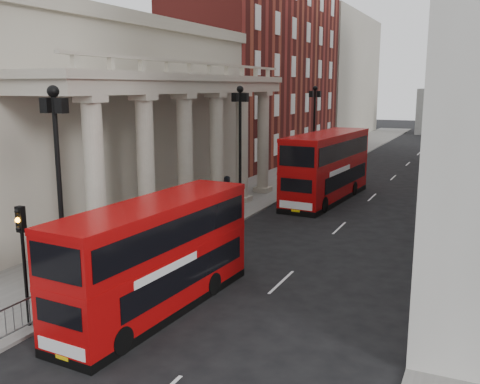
{
  "coord_description": "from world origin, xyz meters",
  "views": [
    {
      "loc": [
        13.62,
        -10.84,
        8.39
      ],
      "look_at": [
        2.63,
        12.98,
        3.2
      ],
      "focal_mm": 40.0,
      "sensor_mm": 36.0,
      "label": 1
    }
  ],
  "objects_px": {
    "pedestrian_a": "(117,235)",
    "bus_far": "(327,165)",
    "monument_column": "(447,42)",
    "lamp_post_mid": "(240,142)",
    "lamp_post_north": "(314,126)",
    "pedestrian_c": "(227,188)",
    "bus_near": "(157,254)",
    "lamp_post_south": "(59,182)",
    "pedestrian_b": "(169,205)",
    "traffic_light": "(22,244)"
  },
  "relations": [
    {
      "from": "pedestrian_a",
      "to": "bus_far",
      "type": "bearing_deg",
      "value": 78.34
    },
    {
      "from": "monument_column",
      "to": "lamp_post_mid",
      "type": "relative_size",
      "value": 6.51
    },
    {
      "from": "lamp_post_north",
      "to": "pedestrian_c",
      "type": "height_order",
      "value": "lamp_post_north"
    },
    {
      "from": "pedestrian_c",
      "to": "bus_far",
      "type": "bearing_deg",
      "value": 49.13
    },
    {
      "from": "lamp_post_north",
      "to": "bus_near",
      "type": "xyz_separation_m",
      "value": [
        3.33,
        -30.7,
        -2.71
      ]
    },
    {
      "from": "monument_column",
      "to": "bus_far",
      "type": "relative_size",
      "value": 4.58
    },
    {
      "from": "lamp_post_south",
      "to": "pedestrian_a",
      "type": "distance_m",
      "value": 8.08
    },
    {
      "from": "bus_far",
      "to": "pedestrian_b",
      "type": "relative_size",
      "value": 7.01
    },
    {
      "from": "pedestrian_c",
      "to": "lamp_post_south",
      "type": "bearing_deg",
      "value": -61.96
    },
    {
      "from": "lamp_post_south",
      "to": "pedestrian_b",
      "type": "height_order",
      "value": "lamp_post_south"
    },
    {
      "from": "bus_near",
      "to": "pedestrian_b",
      "type": "xyz_separation_m",
      "value": [
        -7.18,
        12.16,
        -1.24
      ]
    },
    {
      "from": "monument_column",
      "to": "pedestrian_a",
      "type": "height_order",
      "value": "monument_column"
    },
    {
      "from": "bus_near",
      "to": "pedestrian_b",
      "type": "height_order",
      "value": "bus_near"
    },
    {
      "from": "bus_far",
      "to": "traffic_light",
      "type": "bearing_deg",
      "value": -93.7
    },
    {
      "from": "monument_column",
      "to": "pedestrian_b",
      "type": "relative_size",
      "value": 32.11
    },
    {
      "from": "lamp_post_mid",
      "to": "pedestrian_c",
      "type": "relative_size",
      "value": 4.6
    },
    {
      "from": "lamp_post_south",
      "to": "bus_near",
      "type": "relative_size",
      "value": 0.84
    },
    {
      "from": "lamp_post_south",
      "to": "lamp_post_north",
      "type": "bearing_deg",
      "value": 90.0
    },
    {
      "from": "lamp_post_south",
      "to": "lamp_post_mid",
      "type": "relative_size",
      "value": 1.0
    },
    {
      "from": "lamp_post_south",
      "to": "traffic_light",
      "type": "bearing_deg",
      "value": -87.16
    },
    {
      "from": "pedestrian_b",
      "to": "lamp_post_north",
      "type": "bearing_deg",
      "value": -129.4
    },
    {
      "from": "lamp_post_mid",
      "to": "pedestrian_b",
      "type": "height_order",
      "value": "lamp_post_mid"
    },
    {
      "from": "lamp_post_north",
      "to": "pedestrian_c",
      "type": "distance_m",
      "value": 13.02
    },
    {
      "from": "lamp_post_south",
      "to": "pedestrian_b",
      "type": "xyz_separation_m",
      "value": [
        -3.85,
        13.46,
        -3.95
      ]
    },
    {
      "from": "lamp_post_north",
      "to": "monument_column",
      "type": "bearing_deg",
      "value": 83.28
    },
    {
      "from": "monument_column",
      "to": "bus_far",
      "type": "distance_m",
      "value": 65.88
    },
    {
      "from": "pedestrian_c",
      "to": "traffic_light",
      "type": "bearing_deg",
      "value": -62.45
    },
    {
      "from": "lamp_post_mid",
      "to": "traffic_light",
      "type": "relative_size",
      "value": 1.93
    },
    {
      "from": "lamp_post_south",
      "to": "pedestrian_a",
      "type": "relative_size",
      "value": 5.41
    },
    {
      "from": "lamp_post_mid",
      "to": "pedestrian_a",
      "type": "distance_m",
      "value": 10.62
    },
    {
      "from": "pedestrian_b",
      "to": "monument_column",
      "type": "bearing_deg",
      "value": -125.66
    },
    {
      "from": "bus_far",
      "to": "pedestrian_a",
      "type": "relative_size",
      "value": 7.7
    },
    {
      "from": "bus_near",
      "to": "bus_far",
      "type": "xyz_separation_m",
      "value": [
        0.3,
        22.26,
        0.43
      ]
    },
    {
      "from": "pedestrian_a",
      "to": "bus_near",
      "type": "bearing_deg",
      "value": -33.01
    },
    {
      "from": "bus_near",
      "to": "lamp_post_south",
      "type": "bearing_deg",
      "value": -155.36
    },
    {
      "from": "lamp_post_south",
      "to": "traffic_light",
      "type": "xyz_separation_m",
      "value": [
        0.1,
        -2.02,
        -1.8
      ]
    },
    {
      "from": "pedestrian_b",
      "to": "bus_near",
      "type": "bearing_deg",
      "value": 92.86
    },
    {
      "from": "lamp_post_mid",
      "to": "lamp_post_north",
      "type": "distance_m",
      "value": 16.0
    },
    {
      "from": "bus_near",
      "to": "pedestrian_c",
      "type": "distance_m",
      "value": 19.65
    },
    {
      "from": "lamp_post_mid",
      "to": "pedestrian_c",
      "type": "xyz_separation_m",
      "value": [
        -2.86,
        3.91,
        -3.89
      ]
    },
    {
      "from": "lamp_post_north",
      "to": "bus_far",
      "type": "bearing_deg",
      "value": -66.74
    },
    {
      "from": "lamp_post_mid",
      "to": "bus_near",
      "type": "height_order",
      "value": "lamp_post_mid"
    },
    {
      "from": "bus_near",
      "to": "pedestrian_b",
      "type": "bearing_deg",
      "value": 123.88
    },
    {
      "from": "bus_far",
      "to": "pedestrian_b",
      "type": "bearing_deg",
      "value": -122.37
    },
    {
      "from": "bus_far",
      "to": "pedestrian_c",
      "type": "relative_size",
      "value": 6.54
    },
    {
      "from": "lamp_post_north",
      "to": "traffic_light",
      "type": "xyz_separation_m",
      "value": [
        0.1,
        -34.02,
        -1.8
      ]
    },
    {
      "from": "bus_near",
      "to": "pedestrian_a",
      "type": "relative_size",
      "value": 6.43
    },
    {
      "from": "monument_column",
      "to": "lamp_post_mid",
      "type": "bearing_deg",
      "value": -95.24
    },
    {
      "from": "monument_column",
      "to": "pedestrian_a",
      "type": "relative_size",
      "value": 35.26
    },
    {
      "from": "bus_near",
      "to": "pedestrian_a",
      "type": "bearing_deg",
      "value": 141.94
    }
  ]
}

